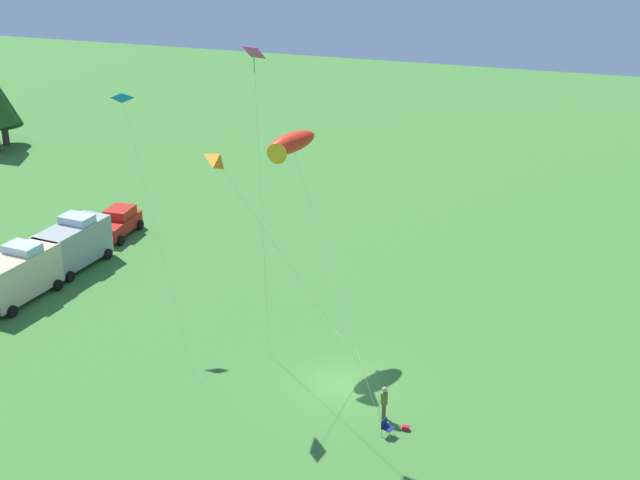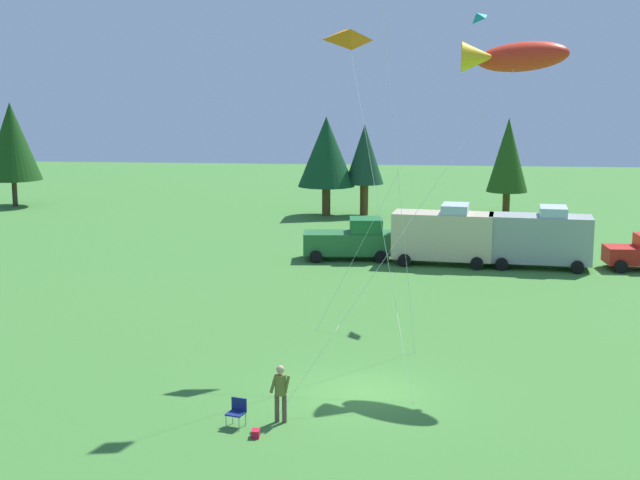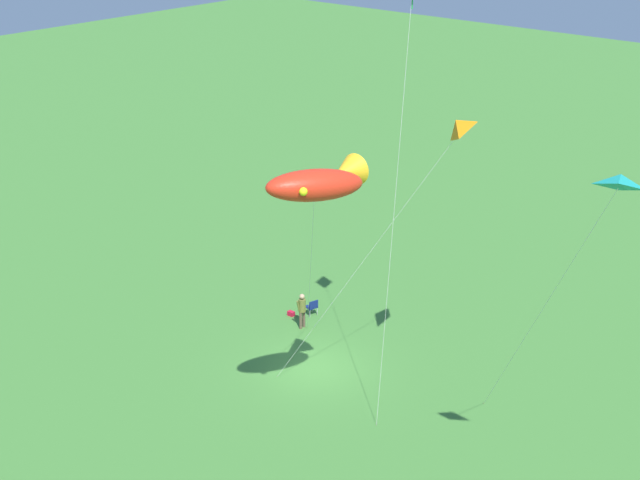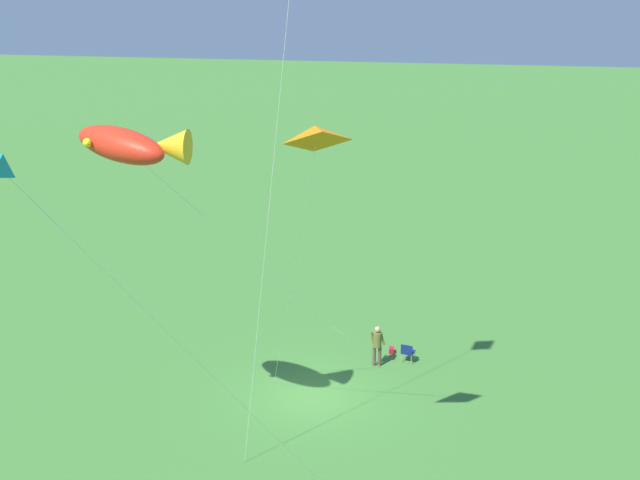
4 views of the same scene
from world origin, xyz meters
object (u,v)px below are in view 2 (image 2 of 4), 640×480
van_camper_beige (443,234)px  truck_green_flatbed (351,240)px  van_motorhome_grey (540,238)px  kite_large_fish (511,57)px  folding_chair (237,410)px  kite_delta_orange (351,36)px  kite_delta_teal (475,18)px  backpack_on_grass (256,433)px  person_kite_flyer (280,389)px

van_camper_beige → truck_green_flatbed: bearing=177.9°
van_motorhome_grey → kite_large_fish: (-3.52, -16.22, 9.09)m
folding_chair → kite_delta_orange: size_ratio=0.07×
van_camper_beige → van_motorhome_grey: same height
van_camper_beige → kite_large_fish: size_ratio=0.49×
kite_large_fish → folding_chair: bearing=-137.1°
kite_delta_teal → van_motorhome_grey: bearing=59.2°
kite_large_fish → backpack_on_grass: bearing=-132.0°
folding_chair → truck_green_flatbed: (1.48, 25.09, 0.61)m
backpack_on_grass → van_motorhome_grey: 27.02m
van_motorhome_grey → kite_large_fish: size_ratio=0.49×
van_camper_beige → kite_large_fish: 19.05m
van_camper_beige → kite_delta_orange: size_ratio=0.47×
person_kite_flyer → van_camper_beige: (5.38, 23.86, 0.62)m
folding_chair → person_kite_flyer: bearing=125.6°
person_kite_flyer → kite_large_fish: (7.01, 7.19, 9.71)m
folding_chair → truck_green_flatbed: bearing=-167.5°
person_kite_flyer → van_camper_beige: van_camper_beige is taller
folding_chair → kite_delta_orange: kite_delta_orange is taller
van_camper_beige → folding_chair: bearing=-98.4°
backpack_on_grass → kite_delta_teal: size_ratio=0.02×
truck_green_flatbed → kite_delta_teal: size_ratio=0.40×
backpack_on_grass → person_kite_flyer: bearing=65.6°
folding_chair → truck_green_flatbed: size_ratio=0.16×
folding_chair → kite_large_fish: 15.19m
backpack_on_grass → van_camper_beige: bearing=76.7°
folding_chair → van_camper_beige: (6.59, 24.29, 1.16)m
van_motorhome_grey → kite_delta_orange: kite_delta_orange is taller
person_kite_flyer → folding_chair: size_ratio=2.12×
truck_green_flatbed → kite_delta_orange: (1.10, -16.22, 10.41)m
truck_green_flatbed → kite_delta_orange: kite_delta_orange is taller
van_camper_beige → kite_delta_orange: kite_delta_orange is taller
folding_chair → kite_delta_teal: 22.04m
folding_chair → van_camper_beige: size_ratio=0.15×
folding_chair → kite_delta_orange: bearing=179.6°
truck_green_flatbed → van_camper_beige: (5.11, -0.80, 0.54)m
kite_delta_orange → van_camper_beige: bearing=75.5°
van_motorhome_grey → van_camper_beige: bearing=-179.0°
person_kite_flyer → kite_delta_teal: (6.31, 16.34, 11.62)m
kite_large_fish → kite_delta_teal: kite_delta_teal is taller
folding_chair → van_camper_beige: 25.20m
backpack_on_grass → van_motorhome_grey: van_motorhome_grey is taller
van_camper_beige → kite_delta_teal: size_ratio=0.43×
truck_green_flatbed → van_camper_beige: bearing=-14.3°
kite_large_fish → kite_delta_orange: 5.83m
kite_delta_orange → person_kite_flyer: bearing=-99.3°
kite_delta_orange → kite_delta_teal: 9.39m
backpack_on_grass → truck_green_flatbed: size_ratio=0.06×
folding_chair → van_camper_beige: van_camper_beige is taller
truck_green_flatbed → kite_delta_teal: bearing=-59.5°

